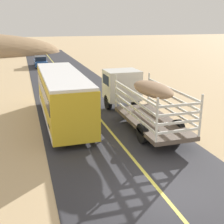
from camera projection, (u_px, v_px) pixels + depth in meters
name	position (u px, v px, depth m)	size (l,w,h in m)	color
ground_plane	(161.00, 193.00, 11.30)	(240.00, 240.00, 0.00)	tan
road_surface	(161.00, 193.00, 11.30)	(8.00, 120.00, 0.02)	#2D2D33
road_centre_line	(161.00, 192.00, 11.29)	(0.16, 117.60, 0.00)	#D8CC4C
livestock_truck	(132.00, 92.00, 19.80)	(2.53, 9.70, 3.02)	silver
bus	(63.00, 95.00, 18.95)	(2.54, 10.00, 3.21)	gold
car_far	(41.00, 62.00, 42.36)	(1.80, 4.40, 1.46)	#264C8C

